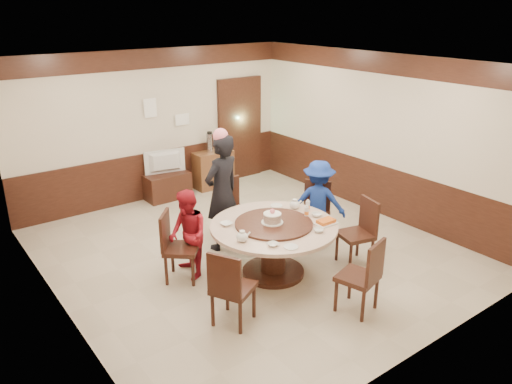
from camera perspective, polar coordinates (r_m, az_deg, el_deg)
room at (r=7.26m, az=-0.77°, el=0.88°), size 6.00×6.04×2.84m
banquet_table at (r=6.84m, az=2.02°, el=-5.40°), size 1.73×1.73×0.78m
chair_0 at (r=7.89m, az=6.61°, el=-3.67°), size 0.61×0.61×0.97m
chair_1 at (r=7.98m, az=-2.67°, el=-3.24°), size 0.50×0.51×0.97m
chair_2 at (r=6.90m, az=-8.64°, el=-7.53°), size 0.62×0.62×0.97m
chair_3 at (r=5.95m, az=-2.70°, el=-12.22°), size 0.60×0.60×0.97m
chair_4 at (r=6.28m, az=11.63°, el=-10.75°), size 0.54×0.55×0.97m
chair_5 at (r=7.35m, az=11.36°, el=-5.84°), size 0.54×0.53×0.97m
person_standing at (r=7.48m, az=-3.91°, el=-0.07°), size 0.73×0.56×1.79m
person_red at (r=6.81m, az=-7.79°, el=-4.87°), size 0.55×0.67×1.25m
person_blue at (r=7.80m, az=7.12°, el=-1.11°), size 0.94×0.97×1.32m
birthday_cake at (r=6.71m, az=1.87°, el=-2.97°), size 0.30×0.30×0.20m
teapot_left at (r=6.26m, az=-1.59°, el=-5.16°), size 0.17×0.15×0.13m
teapot_right at (r=7.26m, az=4.44°, el=-1.46°), size 0.17×0.15×0.13m
bowl_0 at (r=6.73m, az=-3.42°, el=-3.65°), size 0.16×0.16×0.04m
bowl_1 at (r=6.57m, az=7.16°, el=-4.38°), size 0.14×0.14×0.04m
bowl_2 at (r=6.17m, az=1.94°, el=-6.00°), size 0.14×0.14×0.03m
bowl_3 at (r=7.04m, az=6.96°, el=-2.61°), size 0.15×0.15×0.05m
saucer_near at (r=6.15m, az=4.02°, el=-6.27°), size 0.18×0.18×0.01m
saucer_far at (r=7.36m, az=2.34°, el=-1.55°), size 0.18×0.18×0.01m
shrimp_platter at (r=6.82m, az=8.00°, el=-3.42°), size 0.30×0.20×0.06m
bottle_0 at (r=6.96m, az=5.80°, el=-2.31°), size 0.06×0.06×0.16m
bottle_1 at (r=7.17m, az=5.93°, el=-1.62°), size 0.06×0.06×0.16m
tv_stand at (r=9.77m, az=-10.08°, el=0.68°), size 0.85×0.45×0.50m
television at (r=9.62m, az=-10.26°, el=3.35°), size 0.79×0.25×0.45m
side_cabinet at (r=10.24m, az=-4.91°, el=2.61°), size 0.80×0.40×0.75m
thermos at (r=10.05m, az=-5.30°, el=5.61°), size 0.15×0.15×0.38m
notice_left at (r=9.50m, az=-11.99°, el=9.38°), size 0.25×0.00×0.35m
notice_right at (r=9.84m, az=-8.41°, el=8.20°), size 0.30×0.00×0.22m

